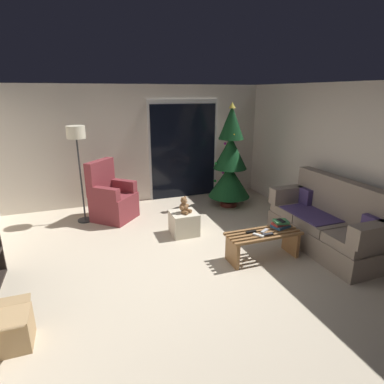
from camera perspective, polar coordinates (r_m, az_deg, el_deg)
ground_plane at (r=4.56m, az=-1.83°, el=-13.34°), size 7.00×7.00×0.00m
wall_back at (r=6.97m, az=-9.76°, el=8.39°), size 5.72×0.12×2.50m
wall_right at (r=5.60m, az=27.21°, el=4.42°), size 0.12×6.00×2.50m
patio_door_frame at (r=7.17m, az=-1.55°, el=7.67°), size 1.60×0.02×2.20m
patio_door_glass at (r=7.16m, az=-1.50°, el=7.25°), size 1.50×0.02×2.10m
couch at (r=5.33m, az=23.36°, el=-5.26°), size 0.80×1.95×1.08m
coffee_table at (r=4.74m, az=12.73°, el=-8.70°), size 1.10×0.40×0.42m
remote_silver at (r=4.70m, az=12.99°, el=-6.88°), size 0.16×0.12×0.02m
remote_white at (r=4.55m, az=11.92°, el=-7.65°), size 0.12×0.16×0.02m
remote_graphite at (r=4.61m, az=13.60°, el=-7.45°), size 0.16×0.05×0.02m
remote_black at (r=4.64m, az=10.67°, el=-7.09°), size 0.16×0.05×0.02m
book_stack at (r=4.88m, az=15.79°, el=-5.61°), size 0.29×0.24×0.11m
cell_phone at (r=4.84m, az=15.88°, el=-5.00°), size 0.07×0.15×0.01m
christmas_tree at (r=6.59m, az=6.92°, el=5.33°), size 0.88×0.88×2.16m
armchair at (r=6.19m, az=-14.36°, el=-1.20°), size 0.97×0.97×1.13m
floor_lamp at (r=5.98m, az=-20.14°, el=8.54°), size 0.32×0.32×1.78m
ottoman at (r=5.42m, az=-1.47°, el=-5.67°), size 0.44×0.44×0.39m
teddy_bear_chestnut at (r=5.30m, az=-1.40°, el=-2.55°), size 0.21×0.22×0.29m
cardboard_box_open_near_shelf at (r=3.71m, az=-30.06°, el=-20.95°), size 0.38×0.52×0.39m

